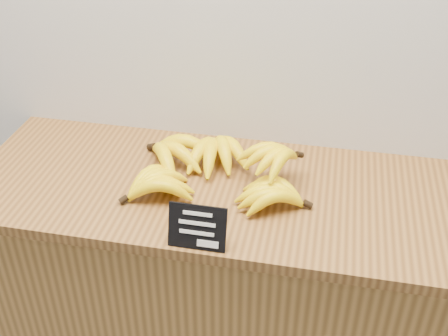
# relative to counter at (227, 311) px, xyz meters

# --- Properties ---
(counter) EXTENTS (1.31, 0.50, 0.90)m
(counter) POSITION_rel_counter_xyz_m (0.00, 0.00, 0.00)
(counter) COLOR olive
(counter) RESTS_ON ground
(counter_top) EXTENTS (1.39, 0.54, 0.03)m
(counter_top) POSITION_rel_counter_xyz_m (0.00, 0.00, 0.47)
(counter_top) COLOR brown
(counter_top) RESTS_ON counter
(chalkboard_sign) EXTENTS (0.13, 0.04, 0.10)m
(chalkboard_sign) POSITION_rel_counter_xyz_m (-0.02, -0.24, 0.53)
(chalkboard_sign) COLOR black
(chalkboard_sign) RESTS_ON counter_top
(banana_pile) EXTENTS (0.49, 0.38, 0.11)m
(banana_pile) POSITION_rel_counter_xyz_m (-0.04, 0.03, 0.52)
(banana_pile) COLOR #FFE50A
(banana_pile) RESTS_ON counter_top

